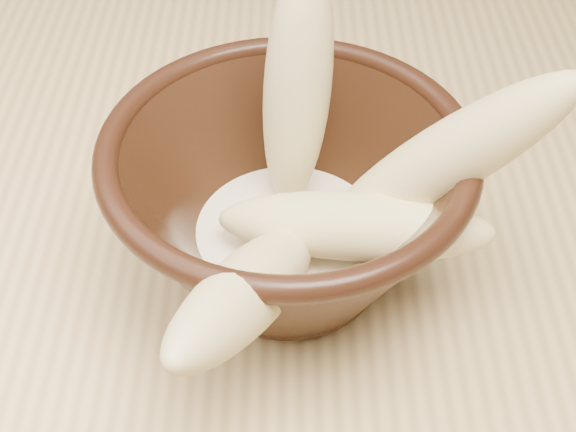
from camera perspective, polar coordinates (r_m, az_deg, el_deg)
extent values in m
cube|color=#DDBB79|center=(0.60, 13.21, 0.41)|extent=(1.20, 0.80, 0.04)
cylinder|color=black|center=(0.51, 0.00, -3.98)|extent=(0.09, 0.09, 0.01)
cylinder|color=black|center=(0.50, 0.00, -2.35)|extent=(0.09, 0.09, 0.01)
torus|color=black|center=(0.44, 0.00, 4.74)|extent=(0.21, 0.21, 0.01)
cylinder|color=beige|center=(0.49, 0.00, -1.53)|extent=(0.12, 0.12, 0.02)
ellipsoid|color=#E6D688|center=(0.47, 0.67, 9.09)|extent=(0.06, 0.08, 0.16)
ellipsoid|color=#E6D688|center=(0.44, 10.89, 3.82)|extent=(0.15, 0.07, 0.16)
ellipsoid|color=#E6D688|center=(0.45, 4.60, -0.73)|extent=(0.16, 0.07, 0.06)
ellipsoid|color=#E6D688|center=(0.40, -2.76, -5.23)|extent=(0.10, 0.18, 0.12)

